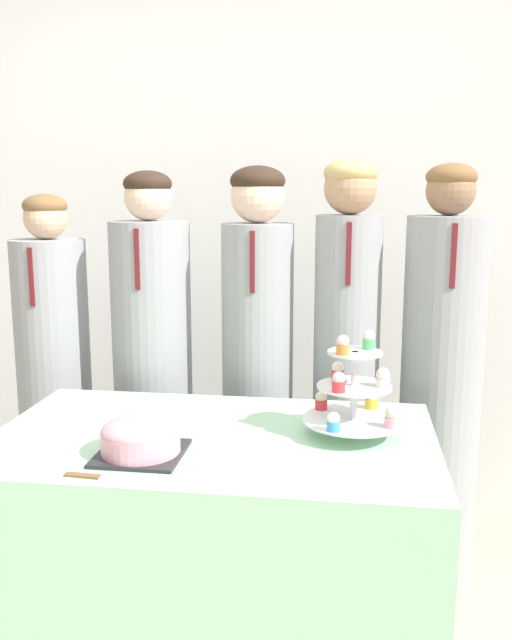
{
  "coord_description": "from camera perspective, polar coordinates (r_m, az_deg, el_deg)",
  "views": [
    {
      "loc": [
        0.39,
        -1.47,
        1.48
      ],
      "look_at": [
        0.12,
        0.43,
        1.12
      ],
      "focal_mm": 38.0,
      "sensor_mm": 36.0,
      "label": 1
    }
  ],
  "objects": [
    {
      "name": "cupcake_stand",
      "position": [
        2.0,
        8.33,
        -6.1
      ],
      "size": [
        0.3,
        0.3,
        0.31
      ],
      "color": "silver",
      "rests_on": "table"
    },
    {
      "name": "cake_knife",
      "position": [
        1.77,
        -12.75,
        -12.86
      ],
      "size": [
        0.31,
        0.04,
        0.01
      ],
      "rotation": [
        0.0,
        0.0,
        -0.07
      ],
      "color": "silver",
      "rests_on": "table"
    },
    {
      "name": "student_3",
      "position": [
        2.59,
        7.56,
        -4.74
      ],
      "size": [
        0.25,
        0.25,
        1.6
      ],
      "color": "#939399",
      "rests_on": "ground_plane"
    },
    {
      "name": "student_1",
      "position": [
        2.72,
        -8.64,
        -5.27
      ],
      "size": [
        0.31,
        0.31,
        1.56
      ],
      "color": "#939399",
      "rests_on": "ground_plane"
    },
    {
      "name": "round_cake",
      "position": [
        1.88,
        -9.7,
        -9.66
      ],
      "size": [
        0.23,
        0.23,
        0.11
      ],
      "color": "#232328",
      "rests_on": "table"
    },
    {
      "name": "table",
      "position": [
        2.19,
        -3.52,
        -19.23
      ],
      "size": [
        1.3,
        0.78,
        0.78
      ],
      "color": "#A8DBB2",
      "rests_on": "ground_plane"
    },
    {
      "name": "student_2",
      "position": [
        2.62,
        0.13,
        -4.96
      ],
      "size": [
        0.27,
        0.28,
        1.58
      ],
      "color": "#939399",
      "rests_on": "ground_plane"
    },
    {
      "name": "wall_back",
      "position": [
        3.23,
        1.12,
        8.38
      ],
      "size": [
        9.0,
        0.06,
        2.7
      ],
      "color": "silver",
      "rests_on": "ground_plane"
    },
    {
      "name": "student_4",
      "position": [
        2.63,
        15.26,
        -5.81
      ],
      "size": [
        0.3,
        0.3,
        1.58
      ],
      "color": "#939399",
      "rests_on": "ground_plane"
    },
    {
      "name": "student_0",
      "position": [
        2.87,
        -16.55,
        -5.59
      ],
      "size": [
        0.29,
        0.3,
        1.48
      ],
      "color": "#939399",
      "rests_on": "ground_plane"
    }
  ]
}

